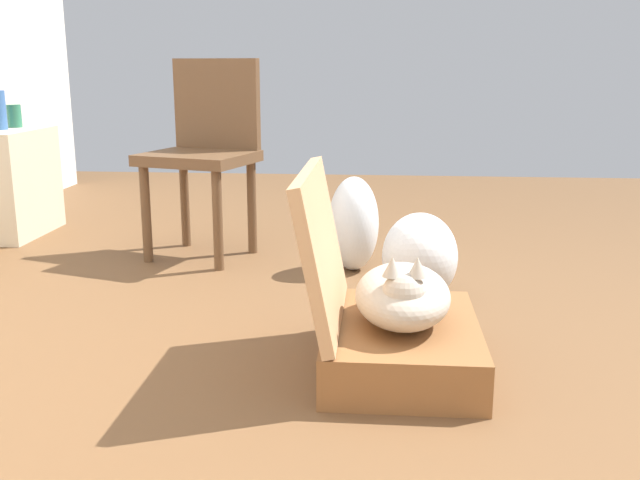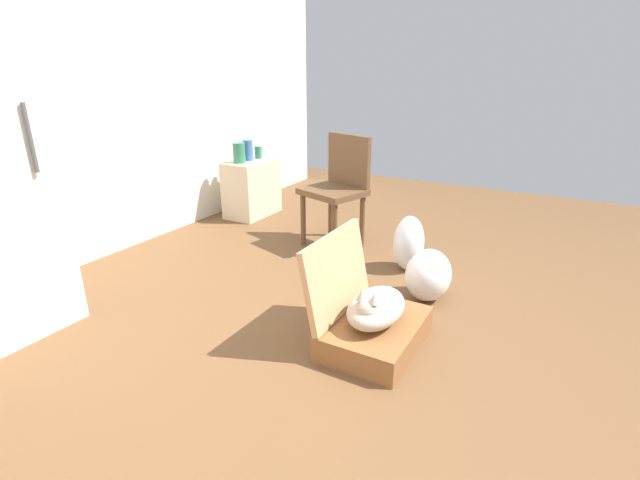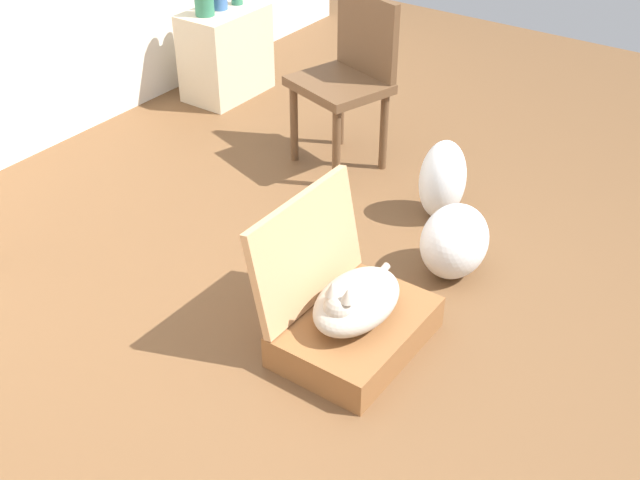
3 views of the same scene
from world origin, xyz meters
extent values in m
plane|color=brown|center=(0.00, 0.00, 0.00)|extent=(7.68, 7.68, 0.00)
cube|color=silver|center=(0.00, 2.26, 1.30)|extent=(6.40, 0.12, 2.60)
cube|color=brown|center=(-0.05, -0.19, 0.07)|extent=(0.63, 0.46, 0.14)
cube|color=tan|center=(-0.05, 0.05, 0.37)|extent=(0.63, 0.12, 0.45)
ellipsoid|color=#B2A899|center=(-0.05, -0.19, 0.23)|extent=(0.44, 0.28, 0.17)
sphere|color=#B2A899|center=(-0.17, -0.19, 0.27)|extent=(0.12, 0.12, 0.12)
cone|color=#B2A899|center=(-0.17, -0.22, 0.35)|extent=(0.06, 0.06, 0.06)
cone|color=#B2A899|center=(-0.17, -0.15, 0.35)|extent=(0.06, 0.06, 0.06)
cylinder|color=#B2A899|center=(0.15, -0.14, 0.19)|extent=(0.20, 0.03, 0.07)
ellipsoid|color=silver|center=(0.61, -0.27, 0.17)|extent=(0.35, 0.29, 0.34)
ellipsoid|color=silver|center=(1.00, 0.00, 0.21)|extent=(0.26, 0.22, 0.42)
cylinder|color=#4C4C4C|center=(-0.76, 1.44, 1.09)|extent=(0.02, 0.02, 0.35)
cube|color=beige|center=(1.53, 1.85, 0.28)|extent=(0.55, 0.35, 0.56)
cylinder|color=#2D7051|center=(1.39, 1.87, 0.65)|extent=(0.12, 0.12, 0.19)
cylinder|color=#2D7051|center=(1.67, 1.85, 0.62)|extent=(0.07, 0.07, 0.12)
cylinder|color=#38609E|center=(1.53, 1.87, 0.66)|extent=(0.10, 0.10, 0.20)
cylinder|color=brown|center=(1.06, 0.95, 0.22)|extent=(0.04, 0.04, 0.45)
cylinder|color=brown|center=(0.95, 0.59, 0.22)|extent=(0.04, 0.04, 0.45)
cylinder|color=brown|center=(1.37, 0.85, 0.22)|extent=(0.04, 0.04, 0.45)
cylinder|color=brown|center=(1.26, 0.50, 0.22)|extent=(0.04, 0.04, 0.45)
cube|color=brown|center=(1.16, 0.72, 0.47)|extent=(0.53, 0.57, 0.05)
cube|color=brown|center=(1.34, 0.67, 0.71)|extent=(0.17, 0.44, 0.42)
camera|label=1|loc=(-2.10, -0.12, 0.89)|focal=40.65mm
camera|label=2|loc=(-2.10, -1.00, 1.44)|focal=25.97mm
camera|label=3|loc=(-2.10, -1.46, 2.15)|focal=44.66mm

